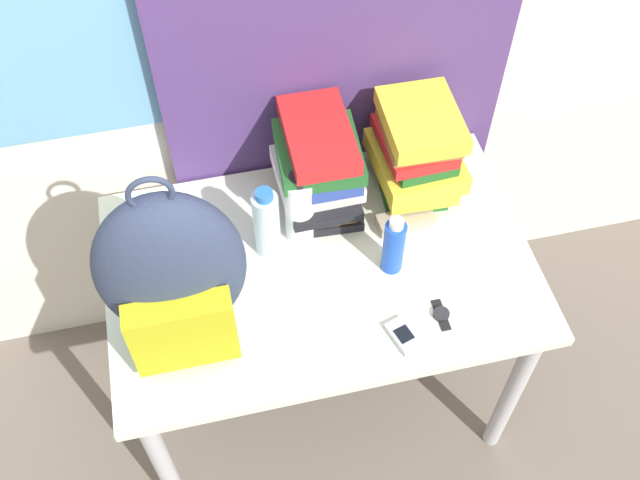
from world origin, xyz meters
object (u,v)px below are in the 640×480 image
backpack (172,275)px  book_stack_center (416,152)px  sunscreen_bottle (394,246)px  book_stack_left (319,168)px  water_bottle (267,223)px  cell_phone (404,336)px  sports_bottle (299,208)px  wristwatch (441,314)px  sunglasses_case (405,221)px

backpack → book_stack_center: 0.73m
sunscreen_bottle → book_stack_left: bearing=118.0°
water_bottle → backpack: bearing=-141.7°
book_stack_left → cell_phone: 0.48m
backpack → cell_phone: (0.50, -0.14, -0.22)m
water_bottle → sports_bottle: bearing=18.9°
sports_bottle → wristwatch: size_ratio=2.59×
backpack → sunglasses_case: (0.60, 0.18, -0.21)m
water_bottle → sunglasses_case: (0.37, -0.00, -0.09)m
sunscreen_bottle → sports_bottle: bearing=142.9°
cell_phone → sunglasses_case: sunglasses_case is taller
book_stack_left → sunglasses_case: bearing=-32.1°
sunscreen_bottle → cell_phone: size_ratio=1.81×
water_bottle → wristwatch: (0.37, -0.29, -0.10)m
sports_bottle → cell_phone: (0.17, -0.36, -0.10)m
sports_bottle → wristwatch: 0.44m
cell_phone → sunglasses_case: 0.34m
sunglasses_case → book_stack_center: bearing=66.2°
sports_bottle → sunglasses_case: 0.29m
sports_bottle → sunscreen_bottle: size_ratio=1.21×
sunglasses_case → wristwatch: bearing=-88.9°
book_stack_left → sunglasses_case: (0.20, -0.13, -0.12)m
book_stack_center → sunscreen_bottle: 0.28m
book_stack_center → wristwatch: 0.44m
book_stack_center → sunglasses_case: (-0.06, -0.13, -0.12)m
book_stack_left → wristwatch: size_ratio=3.30×
book_stack_center → sports_bottle: size_ratio=1.21×
water_bottle → cell_phone: water_bottle is taller
book_stack_left → book_stack_center: (0.26, -0.00, 0.00)m
book_stack_center → water_bottle: (-0.42, -0.12, -0.03)m
book_stack_center → cell_phone: 0.50m
water_bottle → cell_phone: (0.26, -0.33, -0.10)m
sports_bottle → backpack: bearing=-146.4°
sunglasses_case → sports_bottle: bearing=173.0°
backpack → wristwatch: (0.61, -0.11, -0.22)m
sunscreen_bottle → sunglasses_case: 0.16m
backpack → wristwatch: bearing=-9.8°
sunglasses_case → backpack: bearing=-163.1°
book_stack_left → backpack: bearing=-141.9°
cell_phone → backpack: bearing=163.9°
backpack → sunscreen_bottle: bearing=6.7°
backpack → water_bottle: size_ratio=2.34×
book_stack_left → wristwatch: (0.21, -0.42, -0.13)m
backpack → sports_bottle: size_ratio=2.34×
sunscreen_bottle → wristwatch: 0.20m
book_stack_center → sunscreen_bottle: (-0.13, -0.25, -0.05)m
book_stack_left → sunglasses_case: size_ratio=1.89×
sunscreen_bottle → sunglasses_case: size_ratio=1.22×
water_bottle → sunscreen_bottle: water_bottle is taller
sports_bottle → book_stack_left: bearing=52.9°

